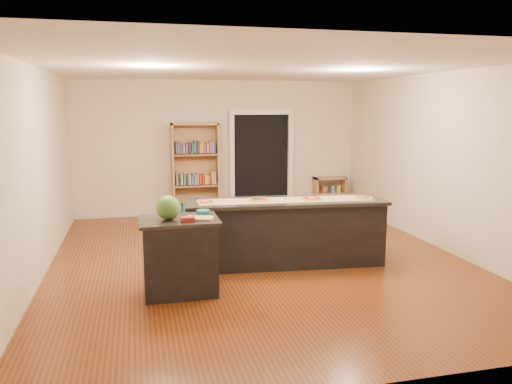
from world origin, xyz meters
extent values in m
cube|color=beige|center=(0.00, 0.00, 1.40)|extent=(6.00, 7.00, 2.80)
cube|color=#622E10|center=(0.00, 0.00, 0.00)|extent=(6.00, 7.00, 0.01)
cube|color=white|center=(0.00, 0.00, 2.80)|extent=(6.00, 7.00, 0.01)
cube|color=black|center=(0.90, 3.48, 1.05)|extent=(1.20, 0.02, 2.10)
cube|color=silver|center=(0.25, 3.44, 1.05)|extent=(0.10, 0.08, 2.10)
cube|color=silver|center=(1.55, 3.44, 1.05)|extent=(0.10, 0.08, 2.10)
cube|color=silver|center=(0.90, 3.44, 2.15)|extent=(1.40, 0.08, 0.12)
cube|color=black|center=(0.33, -0.24, 0.45)|extent=(2.78, 0.70, 0.89)
cube|color=black|center=(0.33, -0.24, 0.92)|extent=(2.86, 0.77, 0.05)
cube|color=black|center=(-1.25, -1.05, 0.45)|extent=(0.86, 0.61, 0.89)
cube|color=black|center=(-1.25, -1.05, 0.91)|extent=(0.95, 0.69, 0.04)
cube|color=tan|center=(-0.55, 3.28, 0.96)|extent=(0.96, 0.34, 1.93)
cube|color=tan|center=(2.43, 3.30, 0.36)|extent=(0.72, 0.31, 0.72)
cylinder|color=teal|center=(-0.34, 3.07, 0.17)|extent=(0.24, 0.24, 0.35)
cube|color=#A98157|center=(0.33, -0.25, 0.95)|extent=(2.51, 0.66, 0.00)
sphere|color=#144214|center=(-1.37, -1.06, 1.08)|extent=(0.29, 0.29, 0.29)
cube|color=tan|center=(-1.01, -1.12, 0.95)|extent=(0.37, 0.31, 0.02)
cube|color=maroon|center=(-1.17, -1.22, 0.96)|extent=(0.16, 0.11, 0.06)
cylinder|color=#195966|center=(-0.94, -0.91, 0.97)|extent=(0.17, 0.17, 0.06)
cylinder|color=#DA9254|center=(-0.81, -0.17, 0.96)|extent=(0.27, 0.27, 0.02)
cylinder|color=#A5190C|center=(-0.81, -0.17, 0.96)|extent=(0.22, 0.22, 0.00)
cylinder|color=#DA9254|center=(-0.04, -0.16, 0.96)|extent=(0.29, 0.29, 0.02)
cylinder|color=#A5190C|center=(-0.04, -0.16, 0.96)|extent=(0.24, 0.24, 0.00)
cylinder|color=#DA9254|center=(0.71, -0.29, 0.96)|extent=(0.32, 0.32, 0.02)
cylinder|color=#A5190C|center=(0.71, -0.29, 0.96)|extent=(0.27, 0.27, 0.00)
cylinder|color=#DA9254|center=(1.47, -0.37, 0.96)|extent=(0.27, 0.27, 0.02)
cylinder|color=#A5190C|center=(1.47, -0.37, 0.96)|extent=(0.22, 0.22, 0.00)
camera|label=1|loc=(-1.72, -6.94, 2.27)|focal=35.00mm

